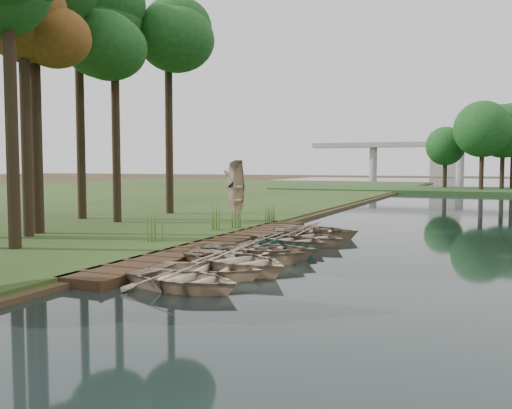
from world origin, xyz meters
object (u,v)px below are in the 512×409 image
at_px(rowboat_1, 208,267).
at_px(rowboat_2, 236,258).
at_px(rowboat_0, 184,276).
at_px(stored_rowboat, 237,215).
at_px(boardwalk, 219,245).

height_order(rowboat_1, rowboat_2, rowboat_2).
relative_size(rowboat_0, stored_rowboat, 1.04).
bearing_deg(stored_rowboat, rowboat_2, -155.84).
bearing_deg(stored_rowboat, rowboat_0, -160.87).
bearing_deg(rowboat_0, boardwalk, 29.04).
relative_size(boardwalk, stored_rowboat, 5.10).
xyz_separation_m(rowboat_0, stored_rowboat, (-5.06, 14.11, 0.24)).
distance_m(boardwalk, rowboat_2, 5.10).
height_order(rowboat_0, stored_rowboat, stored_rowboat).
xyz_separation_m(boardwalk, rowboat_2, (2.73, -4.29, 0.30)).
bearing_deg(boardwalk, rowboat_1, -66.26).
distance_m(boardwalk, rowboat_0, 7.42).
relative_size(boardwalk, rowboat_1, 5.06).
bearing_deg(rowboat_2, rowboat_0, -161.33).
bearing_deg(rowboat_1, boardwalk, 16.66).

